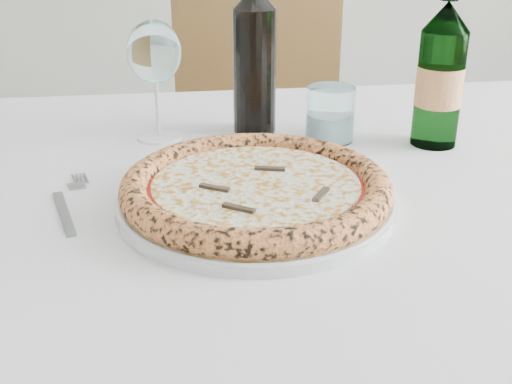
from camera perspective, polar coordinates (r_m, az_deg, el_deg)
dining_table at (r=0.94m, az=-0.45°, el=-3.05°), size 1.64×1.02×0.76m
chair_far at (r=1.74m, az=0.24°, el=4.83°), size 0.47×0.47×0.93m
plate at (r=0.81m, az=0.00°, el=-0.72°), size 0.35×0.35×0.02m
pizza at (r=0.81m, az=-0.00°, el=0.42°), size 0.34×0.34×0.04m
fork at (r=0.85m, az=-16.34°, el=-1.00°), size 0.05×0.18×0.00m
wine_glass at (r=1.04m, az=-9.04°, el=11.96°), size 0.09×0.09×0.19m
tumbler at (r=1.05m, az=6.60°, el=6.60°), size 0.08×0.08×0.09m
beer_bottle at (r=1.04m, az=16.08°, el=9.94°), size 0.07×0.07×0.28m
wine_bottle at (r=1.06m, az=-0.13°, el=11.79°), size 0.07×0.07×0.29m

